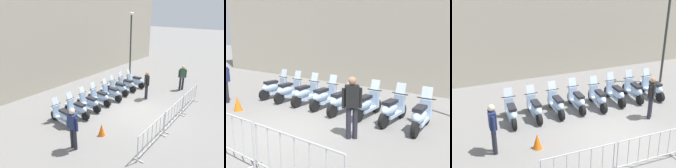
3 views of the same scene
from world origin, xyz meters
TOP-DOWN VIEW (x-y plane):
  - ground_plane at (0.00, 0.00)m, footprint 120.00×120.00m
  - motorcycle_0 at (-3.69, 1.70)m, footprint 0.63×1.72m
  - motorcycle_1 at (-2.77, 1.89)m, footprint 0.69×1.71m
  - motorcycle_2 at (-1.87, 2.13)m, footprint 0.68×1.71m
  - motorcycle_3 at (-0.96, 2.36)m, footprint 0.67×1.72m
  - motorcycle_4 at (-0.03, 2.42)m, footprint 0.63×1.72m
  - motorcycle_5 at (0.86, 2.75)m, footprint 0.67×1.72m
  - motorcycle_6 at (1.77, 2.93)m, footprint 0.62×1.72m
  - motorcycle_7 at (2.71, 3.02)m, footprint 0.73×1.70m
  - barrier_segment_2 at (2.63, -1.25)m, footprint 2.19×0.85m
  - officer_by_barriers at (1.72, 1.14)m, footprint 0.39×0.46m
  - traffic_cone at (-2.89, -0.24)m, footprint 0.32×0.32m

SIDE VIEW (x-z plane):
  - ground_plane at x=0.00m, z-range 0.00..0.00m
  - traffic_cone at x=-2.89m, z-range 0.00..0.55m
  - motorcycle_0 at x=-3.69m, z-range -0.16..1.07m
  - motorcycle_1 at x=-2.77m, z-range -0.16..1.07m
  - motorcycle_2 at x=-1.87m, z-range -0.16..1.07m
  - motorcycle_3 at x=-0.96m, z-range -0.16..1.07m
  - motorcycle_4 at x=-0.03m, z-range -0.16..1.07m
  - motorcycle_5 at x=0.86m, z-range -0.16..1.07m
  - motorcycle_6 at x=1.77m, z-range -0.16..1.07m
  - motorcycle_7 at x=2.71m, z-range -0.16..1.07m
  - barrier_segment_2 at x=2.63m, z-range -0.01..1.06m
  - officer_by_barriers at x=1.72m, z-range 0.12..1.85m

